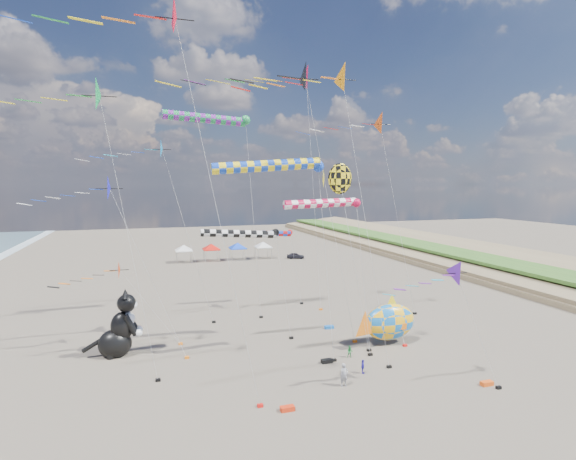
% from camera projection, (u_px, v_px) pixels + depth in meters
% --- Properties ---
extents(ground, '(260.00, 260.00, 0.00)m').
position_uv_depth(ground, '(373.00, 420.00, 27.25)').
color(ground, brown).
rests_on(ground, ground).
extents(delta_kite_0, '(9.45, 1.74, 7.90)m').
position_uv_depth(delta_kite_0, '(119.00, 275.00, 37.93)').
color(delta_kite_0, '#F6410D').
rests_on(delta_kite_0, ground).
extents(delta_kite_1, '(11.19, 2.44, 21.36)m').
position_uv_depth(delta_kite_1, '(99.00, 100.00, 29.67)').
color(delta_kite_1, '#139C47').
rests_on(delta_kite_1, ground).
extents(delta_kite_2, '(14.52, 2.92, 26.88)m').
position_uv_depth(delta_kite_2, '(292.00, 81.00, 47.58)').
color(delta_kite_2, red).
rests_on(delta_kite_2, ground).
extents(delta_kite_3, '(10.75, 1.97, 18.77)m').
position_uv_depth(delta_kite_3, '(164.00, 152.00, 43.33)').
color(delta_kite_3, '#127ABF').
rests_on(delta_kite_3, ground).
extents(delta_kite_4, '(12.40, 2.60, 21.78)m').
position_uv_depth(delta_kite_4, '(383.00, 126.00, 46.14)').
color(delta_kite_4, '#D44D10').
rests_on(delta_kite_4, ground).
extents(delta_kite_5, '(13.40, 2.34, 24.52)m').
position_uv_depth(delta_kite_5, '(170.00, 27.00, 25.02)').
color(delta_kite_5, red).
rests_on(delta_kite_5, ground).
extents(delta_kite_6, '(15.05, 2.70, 24.24)m').
position_uv_depth(delta_kite_6, '(303.00, 83.00, 36.92)').
color(delta_kite_6, black).
rests_on(delta_kite_6, ground).
extents(delta_kite_7, '(10.58, 2.24, 15.16)m').
position_uv_depth(delta_kite_7, '(117.00, 191.00, 34.01)').
color(delta_kite_7, '#1C1CCF').
rests_on(delta_kite_7, ground).
extents(delta_kite_8, '(11.80, 2.41, 23.17)m').
position_uv_depth(delta_kite_8, '(337.00, 78.00, 31.40)').
color(delta_kite_8, orange).
rests_on(delta_kite_8, ground).
extents(delta_kite_9, '(8.20, 1.96, 9.26)m').
position_uv_depth(delta_kite_9, '(462.00, 280.00, 29.58)').
color(delta_kite_9, '#591BA9').
rests_on(delta_kite_9, ground).
extents(windsock_0, '(9.90, 0.97, 21.27)m').
position_uv_depth(windsock_0, '(210.00, 119.00, 44.51)').
color(windsock_0, '#1A8F47').
rests_on(windsock_0, ground).
extents(windsock_1, '(8.32, 0.69, 10.34)m').
position_uv_depth(windsock_1, '(243.00, 234.00, 39.28)').
color(windsock_1, black).
rests_on(windsock_1, ground).
extents(windsock_2, '(9.83, 0.88, 16.09)m').
position_uv_depth(windsock_2, '(273.00, 167.00, 33.22)').
color(windsock_2, '#133FC2').
rests_on(windsock_2, ground).
extents(windsock_3, '(7.58, 0.67, 9.03)m').
position_uv_depth(windsock_3, '(268.00, 234.00, 51.61)').
color(windsock_3, red).
rests_on(windsock_3, ground).
extents(windsock_4, '(7.79, 0.71, 13.17)m').
position_uv_depth(windsock_4, '(325.00, 204.00, 35.01)').
color(windsock_4, '#C20D3B').
rests_on(windsock_4, ground).
extents(angelfish_kite, '(3.74, 3.02, 16.10)m').
position_uv_depth(angelfish_kite, '(338.00, 180.00, 38.30)').
color(angelfish_kite, yellow).
rests_on(angelfish_kite, ground).
extents(cat_inflatable, '(4.22, 2.29, 5.55)m').
position_uv_depth(cat_inflatable, '(118.00, 323.00, 37.39)').
color(cat_inflatable, black).
rests_on(cat_inflatable, ground).
extents(fish_inflatable, '(6.65, 3.01, 4.56)m').
position_uv_depth(fish_inflatable, '(389.00, 322.00, 40.11)').
color(fish_inflatable, blue).
rests_on(fish_inflatable, ground).
extents(person_adult, '(0.65, 0.47, 1.67)m').
position_uv_depth(person_adult, '(344.00, 375.00, 31.78)').
color(person_adult, gray).
rests_on(person_adult, ground).
extents(child_green, '(0.60, 0.55, 1.01)m').
position_uv_depth(child_green, '(350.00, 352.00, 37.09)').
color(child_green, '#26863F').
rests_on(child_green, ground).
extents(child_blue, '(0.54, 0.68, 1.07)m').
position_uv_depth(child_blue, '(363.00, 367.00, 33.98)').
color(child_blue, '#2920B0').
rests_on(child_blue, ground).
extents(kite_bag_0, '(0.90, 0.44, 0.30)m').
position_uv_depth(kite_bag_0, '(329.00, 327.00, 44.59)').
color(kite_bag_0, blue).
rests_on(kite_bag_0, ground).
extents(kite_bag_1, '(0.90, 0.44, 0.30)m').
position_uv_depth(kite_bag_1, '(287.00, 409.00, 28.40)').
color(kite_bag_1, red).
rests_on(kite_bag_1, ground).
extents(kite_bag_2, '(0.90, 0.44, 0.30)m').
position_uv_depth(kite_bag_2, '(487.00, 383.00, 32.00)').
color(kite_bag_2, '#E34F13').
rests_on(kite_bag_2, ground).
extents(kite_bag_3, '(0.90, 0.44, 0.30)m').
position_uv_depth(kite_bag_3, '(327.00, 361.00, 36.05)').
color(kite_bag_3, black).
rests_on(kite_bag_3, ground).
extents(tent_row, '(19.20, 4.20, 3.80)m').
position_uv_depth(tent_row, '(225.00, 244.00, 84.16)').
color(tent_row, silver).
rests_on(tent_row, ground).
extents(parked_car, '(3.60, 2.30, 1.14)m').
position_uv_depth(parked_car, '(295.00, 256.00, 86.65)').
color(parked_car, '#26262D').
rests_on(parked_car, ground).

